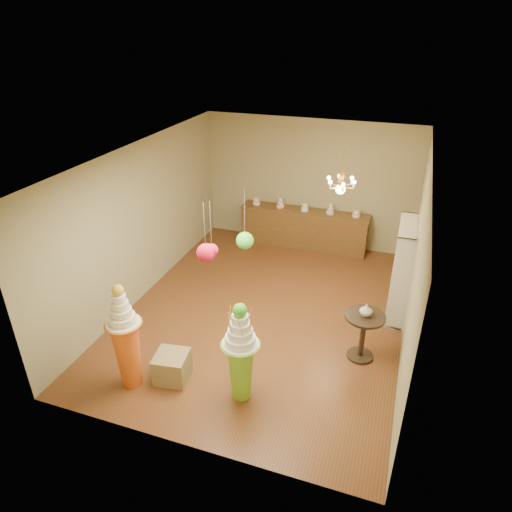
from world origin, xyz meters
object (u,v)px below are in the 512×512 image
(round_table, at_px, (363,330))
(pedestal_green, at_px, (241,358))
(sideboard, at_px, (304,228))
(pedestal_orange, at_px, (127,346))

(round_table, bearing_deg, pedestal_green, -136.83)
(pedestal_green, bearing_deg, round_table, 43.17)
(pedestal_green, relative_size, round_table, 1.96)
(sideboard, bearing_deg, round_table, -63.08)
(pedestal_orange, bearing_deg, round_table, 28.62)
(pedestal_orange, height_order, sideboard, pedestal_orange)
(pedestal_orange, xyz_separation_m, sideboard, (1.33, 5.45, -0.23))
(pedestal_green, xyz_separation_m, pedestal_orange, (-1.66, -0.30, 0.02))
(sideboard, relative_size, round_table, 3.69)
(pedestal_orange, relative_size, round_table, 2.12)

